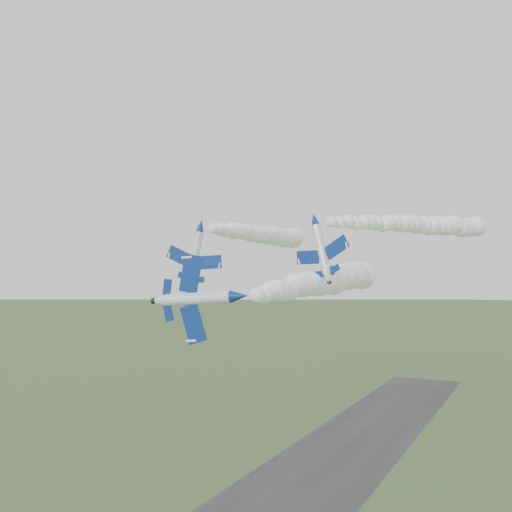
# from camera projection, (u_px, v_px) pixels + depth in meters

# --- Properties ---
(runway) EXTENTS (24.00, 260.00, 0.04)m
(runway) POSITION_uv_depth(u_px,v_px,m) (287.00, 500.00, 96.91)
(runway) COLOR #29292B
(runway) RESTS_ON ground
(jet_lead) EXTENTS (3.19, 11.89, 9.79)m
(jet_lead) POSITION_uv_depth(u_px,v_px,m) (239.00, 296.00, 61.07)
(jet_lead) COLOR white
(smoke_trail_jet_lead) EXTENTS (11.42, 61.53, 5.55)m
(smoke_trail_jet_lead) POSITION_uv_depth(u_px,v_px,m) (323.00, 282.00, 91.75)
(smoke_trail_jet_lead) COLOR white
(jet_pair_left) EXTENTS (9.96, 12.00, 3.37)m
(jet_pair_left) POSITION_uv_depth(u_px,v_px,m) (201.00, 225.00, 94.79)
(jet_pair_left) COLOR white
(smoke_trail_jet_pair_left) EXTENTS (15.23, 65.90, 5.20)m
(smoke_trail_jet_pair_left) POSITION_uv_depth(u_px,v_px,m) (263.00, 235.00, 128.79)
(smoke_trail_jet_pair_left) COLOR white
(jet_pair_right) EXTENTS (9.20, 11.18, 3.43)m
(jet_pair_right) POSITION_uv_depth(u_px,v_px,m) (314.00, 219.00, 86.64)
(jet_pair_right) COLOR white
(smoke_trail_jet_pair_right) EXTENTS (19.45, 69.33, 4.74)m
(smoke_trail_jet_pair_right) POSITION_uv_depth(u_px,v_px,m) (420.00, 225.00, 115.22)
(smoke_trail_jet_pair_right) COLOR white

